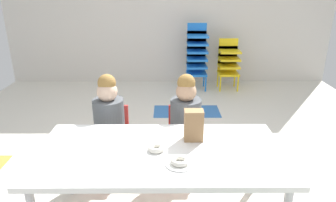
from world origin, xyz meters
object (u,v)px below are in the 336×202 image
kid_chair_yellow_stack (228,61)px  donut_powdered_loose (156,148)px  seated_child_middle_seat (186,116)px  kid_chair_blue_stack (197,53)px  craft_table (160,157)px  seated_child_near_camera (109,116)px  paper_plate_near_edge (180,164)px  paper_bag_brown (194,125)px  donut_powdered_on_plate (180,161)px

kid_chair_yellow_stack → donut_powdered_loose: bearing=-109.1°
seated_child_middle_seat → kid_chair_blue_stack: kid_chair_blue_stack is taller
craft_table → seated_child_near_camera: size_ratio=1.77×
paper_plate_near_edge → kid_chair_blue_stack: bearing=82.9°
paper_bag_brown → paper_plate_near_edge: (-0.11, -0.32, -0.11)m
seated_child_near_camera → paper_plate_near_edge: bearing=-54.6°
kid_chair_blue_stack → kid_chair_yellow_stack: size_ratio=1.30×
kid_chair_yellow_stack → paper_bag_brown: size_ratio=3.64×
craft_table → seated_child_near_camera: (-0.45, 0.63, 0.02)m
kid_chair_yellow_stack → seated_child_middle_seat: bearing=-108.9°
donut_powdered_on_plate → donut_powdered_loose: size_ratio=1.01×
kid_chair_blue_stack → paper_plate_near_edge: bearing=-97.1°
kid_chair_yellow_stack → kid_chair_blue_stack: bearing=179.9°
donut_powdered_loose → paper_bag_brown: bearing=30.5°
kid_chair_blue_stack → kid_chair_yellow_stack: kid_chair_blue_stack is taller
kid_chair_blue_stack → kid_chair_yellow_stack: (0.51, -0.00, -0.12)m
kid_chair_blue_stack → paper_bag_brown: (-0.30, -2.91, 0.12)m
paper_plate_near_edge → donut_powdered_on_plate: size_ratio=1.59×
craft_table → seated_child_near_camera: seated_child_near_camera is taller
paper_plate_near_edge → donut_powdered_loose: size_ratio=1.60×
craft_table → kid_chair_blue_stack: bearing=80.3°
seated_child_near_camera → kid_chair_blue_stack: bearing=68.2°
paper_bag_brown → donut_powdered_on_plate: size_ratio=1.94×
seated_child_middle_seat → craft_table: bearing=-107.9°
paper_bag_brown → paper_plate_near_edge: paper_bag_brown is taller
kid_chair_yellow_stack → paper_plate_near_edge: size_ratio=4.44×
craft_table → donut_powdered_on_plate: size_ratio=14.30×
seated_child_near_camera → paper_bag_brown: size_ratio=4.17×
seated_child_near_camera → seated_child_middle_seat: 0.65m
craft_table → seated_child_near_camera: 0.77m
seated_child_middle_seat → donut_powdered_loose: (-0.23, -0.63, 0.05)m
seated_child_middle_seat → paper_plate_near_edge: (-0.08, -0.80, 0.04)m
seated_child_near_camera → kid_chair_blue_stack: kid_chair_blue_stack is taller
seated_child_near_camera → donut_powdered_loose: seated_child_near_camera is taller
paper_bag_brown → donut_powdered_on_plate: paper_bag_brown is taller
craft_table → donut_powdered_on_plate: 0.22m
craft_table → kid_chair_blue_stack: 3.10m
seated_child_near_camera → kid_chair_blue_stack: size_ratio=0.88×
paper_plate_near_edge → donut_powdered_on_plate: donut_powdered_on_plate is taller
seated_child_middle_seat → paper_bag_brown: (0.02, -0.48, 0.14)m
seated_child_middle_seat → donut_powdered_loose: seated_child_middle_seat is taller
paper_bag_brown → paper_plate_near_edge: size_ratio=1.22×
kid_chair_yellow_stack → craft_table: bearing=-108.7°
kid_chair_blue_stack → paper_bag_brown: 2.93m
paper_plate_near_edge → donut_powdered_on_plate: (0.00, 0.00, 0.02)m
seated_child_near_camera → donut_powdered_loose: 0.76m
craft_table → paper_bag_brown: size_ratio=7.37×
donut_powdered_loose → donut_powdered_on_plate: bearing=-48.8°
seated_child_near_camera → paper_bag_brown: bearing=-35.5°
craft_table → paper_bag_brown: paper_bag_brown is taller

